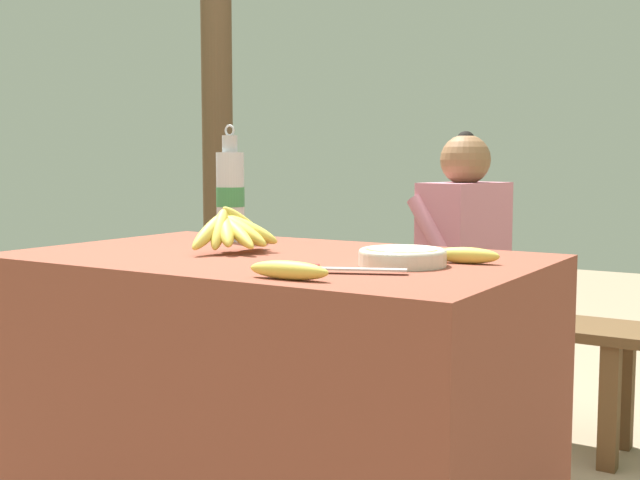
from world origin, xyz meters
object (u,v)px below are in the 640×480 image
object	(u,v)px
knife	(334,269)
water_bottle	(230,194)
banana_bunch_ripe	(235,229)
serving_bowl	(402,256)
wooden_bench	(454,332)
seated_vendor	(453,259)
loose_banana_side	(466,255)
banana_bunch_green	(372,288)
loose_banana_front	(289,270)
support_post_near	(217,81)

from	to	relation	value
knife	water_bottle	bearing A→B (deg)	121.98
banana_bunch_ripe	serving_bowl	xyz separation A→B (m)	(0.50, -0.01, -0.04)
wooden_bench	seated_vendor	bearing A→B (deg)	-94.47
loose_banana_side	knife	bearing A→B (deg)	-120.51
seated_vendor	banana_bunch_green	bearing A→B (deg)	8.66
serving_bowl	banana_bunch_ripe	bearing A→B (deg)	178.83
banana_bunch_ripe	wooden_bench	size ratio (longest dim) A/B	0.20
loose_banana_front	support_post_near	distance (m)	2.36
seated_vendor	banana_bunch_green	distance (m)	0.38
loose_banana_side	wooden_bench	size ratio (longest dim) A/B	0.11
serving_bowl	water_bottle	bearing A→B (deg)	160.67
banana_bunch_ripe	loose_banana_side	size ratio (longest dim) A/B	1.76
loose_banana_side	serving_bowl	bearing A→B (deg)	-134.74
loose_banana_front	seated_vendor	xyz separation A→B (m)	(-0.24, 1.45, -0.14)
wooden_bench	banana_bunch_green	bearing A→B (deg)	179.62
banana_bunch_green	seated_vendor	bearing A→B (deg)	-3.86
support_post_near	knife	bearing A→B (deg)	-44.50
loose_banana_front	loose_banana_side	xyz separation A→B (m)	(0.21, 0.43, 0.00)
knife	seated_vendor	size ratio (longest dim) A/B	0.21
knife	support_post_near	bearing A→B (deg)	112.44
banana_bunch_ripe	seated_vendor	distance (m)	1.14
water_bottle	banana_bunch_ripe	bearing A→B (deg)	-49.69
water_bottle	wooden_bench	bearing A→B (deg)	68.77
loose_banana_front	wooden_bench	xyz separation A→B (m)	(-0.24, 1.47, -0.42)
serving_bowl	loose_banana_side	bearing A→B (deg)	45.26
support_post_near	wooden_bench	bearing A→B (deg)	-8.88
knife	banana_bunch_green	world-z (taller)	knife
knife	wooden_bench	size ratio (longest dim) A/B	0.17
serving_bowl	wooden_bench	xyz separation A→B (m)	(-0.34, 1.15, -0.43)
knife	wooden_bench	xyz separation A→B (m)	(-0.27, 1.34, -0.41)
wooden_bench	seated_vendor	size ratio (longest dim) A/B	1.24
wooden_bench	support_post_near	world-z (taller)	support_post_near
serving_bowl	loose_banana_side	size ratio (longest dim) A/B	1.27
support_post_near	loose_banana_front	bearing A→B (deg)	-47.33
loose_banana_side	seated_vendor	world-z (taller)	seated_vendor
support_post_near	seated_vendor	bearing A→B (deg)	-9.82
support_post_near	banana_bunch_ripe	bearing A→B (deg)	-49.49
water_bottle	loose_banana_front	bearing A→B (deg)	-43.56
banana_bunch_ripe	loose_banana_front	xyz separation A→B (m)	(0.40, -0.33, -0.04)
banana_bunch_ripe	loose_banana_front	bearing A→B (deg)	-39.94
serving_bowl	banana_bunch_green	bearing A→B (deg)	121.13
water_bottle	loose_banana_side	xyz separation A→B (m)	(0.80, -0.13, -0.12)
serving_bowl	water_bottle	distance (m)	0.74
banana_bunch_green	knife	bearing A→B (deg)	-65.00
loose_banana_side	seated_vendor	size ratio (longest dim) A/B	0.14
loose_banana_side	wooden_bench	distance (m)	1.21
loose_banana_front	loose_banana_side	distance (m)	0.48
serving_bowl	knife	xyz separation A→B (m)	(-0.07, -0.19, -0.01)
banana_bunch_green	support_post_near	distance (m)	1.31
banana_bunch_ripe	banana_bunch_green	xyz separation A→B (m)	(-0.20, 1.14, -0.33)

